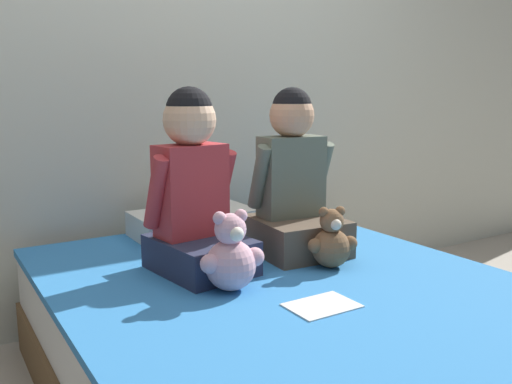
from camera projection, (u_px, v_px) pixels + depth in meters
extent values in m
cube|color=beige|center=(164.00, 58.00, 2.58)|extent=(8.00, 0.06, 2.50)
cube|color=brown|center=(289.00, 375.00, 1.91)|extent=(1.50, 1.88, 0.21)
cube|color=white|center=(289.00, 319.00, 1.87)|extent=(1.47, 1.84, 0.21)
cube|color=#337FC6|center=(290.00, 287.00, 1.85)|extent=(1.48, 1.86, 0.03)
cube|color=#282D47|center=(201.00, 255.00, 1.95)|extent=(0.33, 0.40, 0.12)
cube|color=#B23338|center=(191.00, 190.00, 1.95)|extent=(0.26, 0.17, 0.33)
sphere|color=#DBAD89|center=(189.00, 120.00, 1.91)|extent=(0.19, 0.19, 0.19)
sphere|color=black|center=(189.00, 110.00, 1.90)|extent=(0.17, 0.17, 0.17)
cylinder|color=#B23338|center=(156.00, 193.00, 1.87)|extent=(0.07, 0.15, 0.27)
cylinder|color=#B23338|center=(223.00, 184.00, 2.04)|extent=(0.07, 0.15, 0.27)
cube|color=brown|center=(297.00, 236.00, 2.18)|extent=(0.35, 0.37, 0.14)
cube|color=#5B6656|center=(291.00, 176.00, 2.18)|extent=(0.26, 0.15, 0.32)
sphere|color=tan|center=(292.00, 115.00, 2.14)|extent=(0.18, 0.18, 0.18)
sphere|color=black|center=(292.00, 107.00, 2.13)|extent=(0.16, 0.16, 0.16)
cylinder|color=#5B6656|center=(260.00, 177.00, 2.11)|extent=(0.07, 0.14, 0.26)
cylinder|color=#5B6656|center=(321.00, 172.00, 2.24)|extent=(0.07, 0.14, 0.26)
sphere|color=#DBA3B2|center=(231.00, 265.00, 1.76)|extent=(0.17, 0.17, 0.17)
sphere|color=#DBA3B2|center=(230.00, 229.00, 1.74)|extent=(0.10, 0.10, 0.10)
sphere|color=white|center=(236.00, 234.00, 1.70)|extent=(0.05, 0.05, 0.05)
sphere|color=#DBA3B2|center=(220.00, 218.00, 1.72)|extent=(0.04, 0.04, 0.04)
sphere|color=#DBA3B2|center=(241.00, 216.00, 1.75)|extent=(0.04, 0.04, 0.04)
sphere|color=#DBA3B2|center=(210.00, 264.00, 1.71)|extent=(0.06, 0.06, 0.06)
sphere|color=#DBA3B2|center=(255.00, 257.00, 1.78)|extent=(0.06, 0.06, 0.06)
sphere|color=brown|center=(331.00, 248.00, 2.00)|extent=(0.14, 0.14, 0.14)
sphere|color=brown|center=(332.00, 221.00, 1.98)|extent=(0.09, 0.09, 0.09)
sphere|color=beige|center=(336.00, 224.00, 1.95)|extent=(0.04, 0.04, 0.04)
sphere|color=brown|center=(324.00, 212.00, 1.97)|extent=(0.04, 0.04, 0.04)
sphere|color=brown|center=(340.00, 211.00, 1.98)|extent=(0.04, 0.04, 0.04)
sphere|color=brown|center=(315.00, 246.00, 1.96)|extent=(0.05, 0.05, 0.05)
sphere|color=brown|center=(350.00, 243.00, 2.00)|extent=(0.05, 0.05, 0.05)
cube|color=silver|center=(193.00, 222.00, 2.47)|extent=(0.54, 0.30, 0.11)
cube|color=white|center=(322.00, 305.00, 1.64)|extent=(0.21, 0.15, 0.00)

